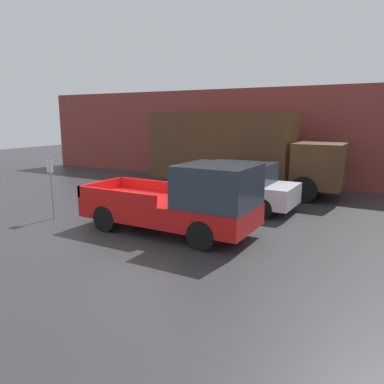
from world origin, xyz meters
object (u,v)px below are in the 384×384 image
delivery_truck (235,149)px  parking_sign (52,184)px  car (237,186)px  pickup_truck (184,201)px

delivery_truck → parking_sign: bearing=-113.2°
car → delivery_truck: size_ratio=0.50×
car → delivery_truck: bearing=114.9°
delivery_truck → parking_sign: 8.47m
pickup_truck → car: 3.70m
delivery_truck → parking_sign: size_ratio=4.24×
car → parking_sign: (-4.89, -4.40, 0.30)m
car → parking_sign: 6.58m
pickup_truck → car: size_ratio=1.20×
pickup_truck → delivery_truck: bearing=101.7°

